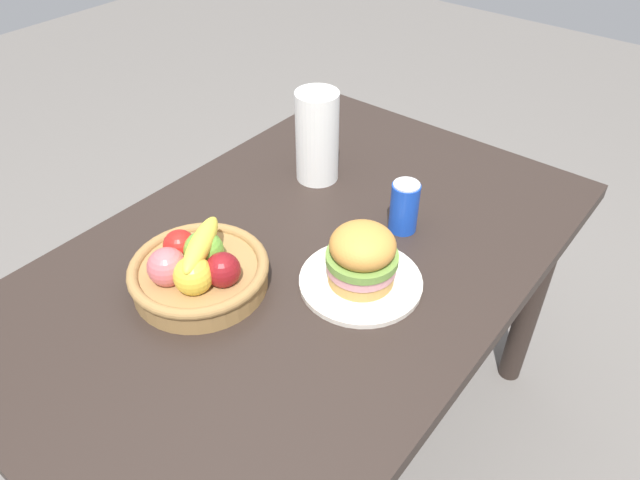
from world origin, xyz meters
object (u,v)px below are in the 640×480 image
at_px(plate, 361,281).
at_px(soda_can, 404,207).
at_px(fruit_basket, 198,269).
at_px(sandwich, 362,256).
at_px(paper_towel_roll, 317,137).

distance_m(plate, soda_can, 0.23).
bearing_deg(fruit_basket, plate, -49.99).
xyz_separation_m(plate, sandwich, (0.00, 0.00, 0.07)).
distance_m(soda_can, paper_towel_roll, 0.31).
xyz_separation_m(soda_can, paper_towel_roll, (0.05, 0.30, 0.06)).
distance_m(sandwich, soda_can, 0.22).
bearing_deg(soda_can, sandwich, -171.30).
height_order(sandwich, fruit_basket, sandwich).
bearing_deg(plate, fruit_basket, 130.01).
height_order(plate, sandwich, sandwich).
height_order(soda_can, paper_towel_roll, paper_towel_roll).
bearing_deg(fruit_basket, paper_towel_roll, 8.42).
relative_size(plate, sandwich, 1.74).
relative_size(sandwich, paper_towel_roll, 0.62).
height_order(fruit_basket, paper_towel_roll, paper_towel_roll).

